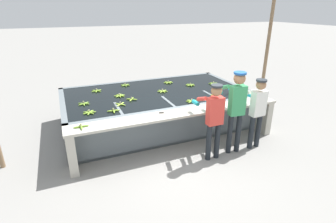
{
  "coord_description": "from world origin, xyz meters",
  "views": [
    {
      "loc": [
        -2.23,
        -4.37,
        2.95
      ],
      "look_at": [
        0.0,
        0.97,
        0.62
      ],
      "focal_mm": 28.0,
      "sensor_mm": 36.0,
      "label": 1
    }
  ],
  "objects_px": {
    "banana_bunch_floating_8": "(168,82)",
    "banana_bunch_floating_11": "(125,85)",
    "banana_bunch_floating_7": "(162,91)",
    "banana_bunch_floating_13": "(190,85)",
    "banana_bunch_floating_6": "(132,99)",
    "banana_bunch_ledge_0": "(81,127)",
    "worker_0": "(214,115)",
    "support_post_right": "(266,60)",
    "banana_bunch_floating_4": "(89,112)",
    "worker_2": "(257,107)",
    "banana_bunch_floating_9": "(84,104)",
    "banana_bunch_floating_12": "(120,96)",
    "banana_bunch_floating_5": "(213,84)",
    "banana_bunch_floating_2": "(216,95)",
    "banana_bunch_floating_1": "(192,101)",
    "banana_bunch_floating_3": "(96,91)",
    "knife_0": "(165,113)",
    "worker_1": "(236,104)",
    "banana_bunch_floating_0": "(120,104)",
    "banana_bunch_floating_10": "(113,111)"
  },
  "relations": [
    {
      "from": "worker_1",
      "to": "banana_bunch_floating_7",
      "type": "bearing_deg",
      "value": 113.01
    },
    {
      "from": "banana_bunch_floating_9",
      "to": "worker_1",
      "type": "bearing_deg",
      "value": -32.25
    },
    {
      "from": "banana_bunch_floating_5",
      "to": "banana_bunch_floating_12",
      "type": "bearing_deg",
      "value": -178.98
    },
    {
      "from": "banana_bunch_floating_6",
      "to": "banana_bunch_ledge_0",
      "type": "xyz_separation_m",
      "value": [
        -1.26,
        -1.13,
        0.0
      ]
    },
    {
      "from": "banana_bunch_floating_0",
      "to": "banana_bunch_floating_7",
      "type": "bearing_deg",
      "value": 24.11
    },
    {
      "from": "banana_bunch_floating_6",
      "to": "banana_bunch_floating_2",
      "type": "bearing_deg",
      "value": -13.27
    },
    {
      "from": "banana_bunch_floating_1",
      "to": "banana_bunch_floating_4",
      "type": "bearing_deg",
      "value": 175.03
    },
    {
      "from": "banana_bunch_floating_1",
      "to": "banana_bunch_floating_13",
      "type": "distance_m",
      "value": 1.36
    },
    {
      "from": "banana_bunch_floating_12",
      "to": "knife_0",
      "type": "height_order",
      "value": "banana_bunch_floating_12"
    },
    {
      "from": "banana_bunch_floating_5",
      "to": "banana_bunch_floating_13",
      "type": "relative_size",
      "value": 1.0
    },
    {
      "from": "banana_bunch_floating_4",
      "to": "worker_2",
      "type": "bearing_deg",
      "value": -19.78
    },
    {
      "from": "worker_1",
      "to": "banana_bunch_floating_2",
      "type": "xyz_separation_m",
      "value": [
        0.28,
        1.18,
        -0.19
      ]
    },
    {
      "from": "worker_1",
      "to": "banana_bunch_floating_12",
      "type": "bearing_deg",
      "value": 133.75
    },
    {
      "from": "banana_bunch_floating_8",
      "to": "banana_bunch_floating_9",
      "type": "relative_size",
      "value": 0.99
    },
    {
      "from": "worker_0",
      "to": "banana_bunch_floating_9",
      "type": "xyz_separation_m",
      "value": [
        -2.28,
        1.84,
        -0.06
      ]
    },
    {
      "from": "worker_0",
      "to": "banana_bunch_floating_11",
      "type": "distance_m",
      "value": 3.13
    },
    {
      "from": "worker_1",
      "to": "banana_bunch_floating_13",
      "type": "bearing_deg",
      "value": 87.66
    },
    {
      "from": "banana_bunch_floating_2",
      "to": "banana_bunch_floating_12",
      "type": "bearing_deg",
      "value": 158.93
    },
    {
      "from": "support_post_right",
      "to": "worker_0",
      "type": "bearing_deg",
      "value": -149.06
    },
    {
      "from": "banana_bunch_floating_10",
      "to": "banana_bunch_floating_12",
      "type": "height_order",
      "value": "same"
    },
    {
      "from": "banana_bunch_floating_3",
      "to": "worker_2",
      "type": "bearing_deg",
      "value": -42.06
    },
    {
      "from": "banana_bunch_floating_0",
      "to": "banana_bunch_floating_9",
      "type": "relative_size",
      "value": 0.82
    },
    {
      "from": "worker_0",
      "to": "banana_bunch_floating_2",
      "type": "distance_m",
      "value": 1.49
    },
    {
      "from": "worker_2",
      "to": "banana_bunch_floating_10",
      "type": "bearing_deg",
      "value": 158.82
    },
    {
      "from": "banana_bunch_floating_2",
      "to": "banana_bunch_floating_7",
      "type": "distance_m",
      "value": 1.38
    },
    {
      "from": "banana_bunch_floating_5",
      "to": "banana_bunch_floating_13",
      "type": "xyz_separation_m",
      "value": [
        -0.68,
        0.13,
        0.0
      ]
    },
    {
      "from": "banana_bunch_floating_7",
      "to": "banana_bunch_floating_13",
      "type": "xyz_separation_m",
      "value": [
        0.93,
        0.24,
        0.0
      ]
    },
    {
      "from": "worker_0",
      "to": "banana_bunch_floating_4",
      "type": "bearing_deg",
      "value": 150.74
    },
    {
      "from": "banana_bunch_floating_12",
      "to": "banana_bunch_floating_11",
      "type": "bearing_deg",
      "value": 67.46
    },
    {
      "from": "banana_bunch_floating_11",
      "to": "support_post_right",
      "type": "height_order",
      "value": "support_post_right"
    },
    {
      "from": "worker_0",
      "to": "banana_bunch_ledge_0",
      "type": "xyz_separation_m",
      "value": [
        -2.46,
        0.59,
        -0.05
      ]
    },
    {
      "from": "banana_bunch_floating_5",
      "to": "knife_0",
      "type": "xyz_separation_m",
      "value": [
        -2.1,
        -1.5,
        -0.01
      ]
    },
    {
      "from": "worker_0",
      "to": "banana_bunch_floating_9",
      "type": "bearing_deg",
      "value": 141.03
    },
    {
      "from": "banana_bunch_floating_1",
      "to": "banana_bunch_ledge_0",
      "type": "relative_size",
      "value": 1.0
    },
    {
      "from": "banana_bunch_floating_8",
      "to": "banana_bunch_floating_9",
      "type": "xyz_separation_m",
      "value": [
        -2.45,
        -0.9,
        0.0
      ]
    },
    {
      "from": "worker_2",
      "to": "banana_bunch_floating_13",
      "type": "bearing_deg",
      "value": 101.56
    },
    {
      "from": "banana_bunch_floating_3",
      "to": "banana_bunch_floating_13",
      "type": "height_order",
      "value": "same"
    },
    {
      "from": "knife_0",
      "to": "banana_bunch_floating_0",
      "type": "bearing_deg",
      "value": 131.55
    },
    {
      "from": "worker_0",
      "to": "banana_bunch_floating_13",
      "type": "xyz_separation_m",
      "value": [
        0.64,
        2.27,
        -0.06
      ]
    },
    {
      "from": "banana_bunch_floating_4",
      "to": "banana_bunch_floating_7",
      "type": "height_order",
      "value": "same"
    },
    {
      "from": "banana_bunch_floating_8",
      "to": "banana_bunch_floating_11",
      "type": "distance_m",
      "value": 1.24
    },
    {
      "from": "banana_bunch_floating_9",
      "to": "banana_bunch_floating_11",
      "type": "bearing_deg",
      "value": 41.95
    },
    {
      "from": "banana_bunch_floating_4",
      "to": "banana_bunch_floating_12",
      "type": "bearing_deg",
      "value": 45.5
    },
    {
      "from": "banana_bunch_floating_1",
      "to": "banana_bunch_floating_11",
      "type": "distance_m",
      "value": 2.2
    },
    {
      "from": "banana_bunch_floating_4",
      "to": "banana_bunch_floating_7",
      "type": "bearing_deg",
      "value": 21.95
    },
    {
      "from": "banana_bunch_floating_0",
      "to": "banana_bunch_floating_6",
      "type": "relative_size",
      "value": 0.91
    },
    {
      "from": "banana_bunch_floating_8",
      "to": "banana_bunch_ledge_0",
      "type": "xyz_separation_m",
      "value": [
        -2.63,
        -2.16,
        0.0
      ]
    },
    {
      "from": "banana_bunch_floating_8",
      "to": "banana_bunch_floating_13",
      "type": "xyz_separation_m",
      "value": [
        0.47,
        -0.47,
        0.0
      ]
    },
    {
      "from": "banana_bunch_floating_7",
      "to": "banana_bunch_floating_8",
      "type": "relative_size",
      "value": 1.0
    },
    {
      "from": "banana_bunch_floating_2",
      "to": "banana_bunch_floating_7",
      "type": "relative_size",
      "value": 0.99
    }
  ]
}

